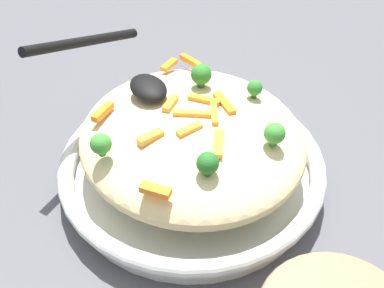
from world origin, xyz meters
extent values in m
plane|color=#4C4C51|center=(0.00, 0.00, 0.00)|extent=(2.40, 2.40, 0.00)
cylinder|color=silver|center=(0.00, 0.00, 0.01)|extent=(0.30, 0.30, 0.02)
torus|color=silver|center=(0.00, 0.00, 0.03)|extent=(0.32, 0.32, 0.02)
torus|color=black|center=(0.00, 0.00, 0.04)|extent=(0.32, 0.32, 0.00)
ellipsoid|color=#DBC689|center=(0.00, 0.00, 0.07)|extent=(0.27, 0.26, 0.07)
cube|color=orange|center=(0.05, 0.00, 0.11)|extent=(0.04, 0.03, 0.01)
cube|color=orange|center=(-0.10, 0.06, 0.10)|extent=(0.04, 0.02, 0.01)
cube|color=orange|center=(0.01, 0.02, 0.11)|extent=(0.04, 0.03, 0.01)
cube|color=orange|center=(-0.02, 0.03, 0.11)|extent=(0.03, 0.03, 0.01)
cube|color=orange|center=(0.01, -0.06, 0.11)|extent=(0.01, 0.03, 0.01)
cube|color=orange|center=(0.00, 0.04, 0.11)|extent=(0.04, 0.01, 0.01)
cube|color=orange|center=(0.02, -0.02, 0.11)|extent=(0.01, 0.03, 0.01)
cube|color=orange|center=(0.00, 0.00, 0.11)|extent=(0.03, 0.04, 0.01)
cube|color=orange|center=(-0.06, -0.08, 0.10)|extent=(0.02, 0.03, 0.01)
cube|color=orange|center=(-0.03, -0.01, 0.11)|extent=(0.02, 0.03, 0.01)
cube|color=orange|center=(0.08, -0.09, 0.10)|extent=(0.03, 0.03, 0.01)
cube|color=orange|center=(-0.11, 0.03, 0.10)|extent=(0.02, 0.03, 0.01)
cylinder|color=#296820|center=(0.00, 0.09, 0.10)|extent=(0.01, 0.01, 0.01)
sphere|color=#2D7A28|center=(0.00, 0.09, 0.11)|extent=(0.02, 0.02, 0.02)
cylinder|color=#377928|center=(0.08, 0.05, 0.10)|extent=(0.01, 0.01, 0.01)
sphere|color=#3D8E33|center=(0.08, 0.05, 0.12)|extent=(0.02, 0.02, 0.02)
cylinder|color=#377928|center=(0.00, -0.11, 0.10)|extent=(0.01, 0.01, 0.01)
sphere|color=#3D8E33|center=(0.00, -0.11, 0.12)|extent=(0.02, 0.02, 0.02)
cylinder|color=#205B1C|center=(0.08, -0.03, 0.10)|extent=(0.01, 0.01, 0.01)
sphere|color=#236B23|center=(0.08, -0.03, 0.12)|extent=(0.02, 0.02, 0.02)
cylinder|color=#296820|center=(-0.05, 0.04, 0.11)|extent=(0.01, 0.01, 0.01)
sphere|color=#2D7A28|center=(-0.05, 0.04, 0.12)|extent=(0.03, 0.03, 0.03)
ellipsoid|color=black|center=(-0.06, -0.02, 0.12)|extent=(0.06, 0.04, 0.02)
cylinder|color=black|center=(-0.14, -0.06, 0.15)|extent=(0.09, 0.17, 0.08)
camera|label=1|loc=(0.39, -0.23, 0.47)|focal=47.85mm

